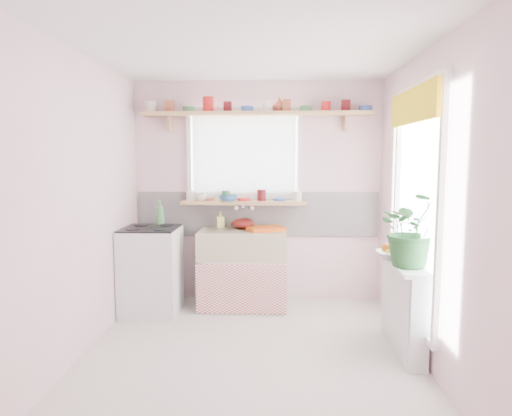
{
  "coord_description": "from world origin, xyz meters",
  "views": [
    {
      "loc": [
        0.2,
        -3.61,
        1.65
      ],
      "look_at": [
        0.03,
        0.55,
        1.18
      ],
      "focal_mm": 32.0,
      "sensor_mm": 36.0,
      "label": 1
    }
  ],
  "objects": [
    {
      "name": "herb_pot",
      "position": [
        1.21,
        0.25,
        0.87
      ],
      "size": [
        0.1,
        0.07,
        0.19
      ],
      "primitive_type": "imported",
      "rotation": [
        0.0,
        0.0,
        0.03
      ],
      "color": "#326B2B",
      "rests_on": "radiator_ledge"
    },
    {
      "name": "windowsill",
      "position": [
        -0.15,
        1.48,
        1.14
      ],
      "size": [
        1.4,
        0.22,
        0.04
      ],
      "primitive_type": "cube",
      "color": "tan",
      "rests_on": "room"
    },
    {
      "name": "sill_cup",
      "position": [
        -0.62,
        1.42,
        1.2
      ],
      "size": [
        0.14,
        0.14,
        0.09
      ],
      "primitive_type": "imported",
      "rotation": [
        0.0,
        0.0,
        -0.42
      ],
      "color": "beige",
      "rests_on": "windowsill"
    },
    {
      "name": "dish_tray",
      "position": [
        0.1,
        1.32,
        0.87
      ],
      "size": [
        0.47,
        0.42,
        0.04
      ],
      "primitive_type": "cube",
      "rotation": [
        0.0,
        0.0,
        0.41
      ],
      "color": "#E95C14",
      "rests_on": "sink_unit"
    },
    {
      "name": "shelf_crockery",
      "position": [
        -0.04,
        1.47,
        2.19
      ],
      "size": [
        2.47,
        0.11,
        0.12
      ],
      "color": "silver",
      "rests_on": "pine_shelf"
    },
    {
      "name": "shelf_vase",
      "position": [
        0.24,
        1.53,
        2.22
      ],
      "size": [
        0.2,
        0.2,
        0.16
      ],
      "primitive_type": "imported",
      "rotation": [
        0.0,
        0.0,
        -0.33
      ],
      "color": "#A64633",
      "rests_on": "pine_shelf"
    },
    {
      "name": "jade_plant",
      "position": [
        1.29,
        0.03,
        1.07
      ],
      "size": [
        0.55,
        0.49,
        0.6
      ],
      "primitive_type": "imported",
      "rotation": [
        0.0,
        0.0,
        0.03
      ],
      "color": "#245A28",
      "rests_on": "radiator_ledge"
    },
    {
      "name": "fruit_bowl",
      "position": [
        1.21,
        0.28,
        0.81
      ],
      "size": [
        0.29,
        0.29,
        0.07
      ],
      "primitive_type": "imported",
      "rotation": [
        0.0,
        0.0,
        0.02
      ],
      "color": "silver",
      "rests_on": "radiator_ledge"
    },
    {
      "name": "fruit",
      "position": [
        1.22,
        0.29,
        0.87
      ],
      "size": [
        0.2,
        0.14,
        0.1
      ],
      "color": "orange",
      "rests_on": "fruit_bowl"
    },
    {
      "name": "colander",
      "position": [
        -0.16,
        1.43,
        0.91
      ],
      "size": [
        0.27,
        0.27,
        0.12
      ],
      "primitive_type": "ellipsoid",
      "rotation": [
        0.0,
        0.0,
        0.04
      ],
      "color": "#5C120F",
      "rests_on": "sink_unit"
    },
    {
      "name": "soap_bottle_sink",
      "position": [
        -0.42,
        1.5,
        0.94
      ],
      "size": [
        0.1,
        0.1,
        0.19
      ],
      "primitive_type": "imported",
      "rotation": [
        0.0,
        0.0,
        0.21
      ],
      "color": "#E0F16B",
      "rests_on": "sink_unit"
    },
    {
      "name": "cooker",
      "position": [
        -1.1,
        1.05,
        0.46
      ],
      "size": [
        0.58,
        0.58,
        0.93
      ],
      "color": "white",
      "rests_on": "ground"
    },
    {
      "name": "pine_shelf",
      "position": [
        0.0,
        1.47,
        2.12
      ],
      "size": [
        2.52,
        0.24,
        0.04
      ],
      "primitive_type": "cube",
      "color": "tan",
      "rests_on": "room"
    },
    {
      "name": "radiator_ledge",
      "position": [
        1.3,
        0.2,
        0.4
      ],
      "size": [
        0.22,
        0.95,
        0.78
      ],
      "color": "white",
      "rests_on": "ground"
    },
    {
      "name": "sill_bowl",
      "position": [
        -0.32,
        1.42,
        1.19
      ],
      "size": [
        0.26,
        0.26,
        0.07
      ],
      "primitive_type": "imported",
      "rotation": [
        0.0,
        0.0,
        -0.28
      ],
      "color": "#3568AE",
      "rests_on": "windowsill"
    },
    {
      "name": "cooker_bottle",
      "position": [
        -1.05,
        1.27,
        1.05
      ],
      "size": [
        0.14,
        0.14,
        0.27
      ],
      "primitive_type": "imported",
      "rotation": [
        0.0,
        0.0,
        -0.41
      ],
      "color": "#468D4F",
      "rests_on": "cooker"
    },
    {
      "name": "sink_unit",
      "position": [
        -0.15,
        1.29,
        0.43
      ],
      "size": [
        0.95,
        0.65,
        1.11
      ],
      "color": "white",
      "rests_on": "ground"
    },
    {
      "name": "sill_crockery",
      "position": [
        -0.17,
        1.48,
        1.22
      ],
      "size": [
        1.35,
        0.11,
        0.12
      ],
      "color": "silver",
      "rests_on": "windowsill"
    },
    {
      "name": "room",
      "position": [
        0.66,
        0.86,
        1.37
      ],
      "size": [
        3.2,
        3.2,
        3.2
      ],
      "color": "silver",
      "rests_on": "ground"
    }
  ]
}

